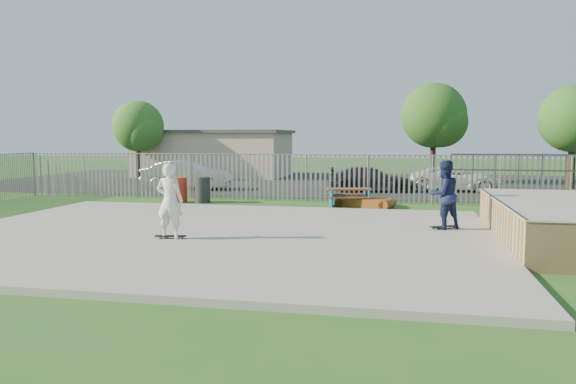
% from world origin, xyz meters
% --- Properties ---
extents(ground, '(120.00, 120.00, 0.00)m').
position_xyz_m(ground, '(0.00, 0.00, 0.00)').
color(ground, '#265F20').
rests_on(ground, ground).
extents(concrete_slab, '(15.00, 12.00, 0.15)m').
position_xyz_m(concrete_slab, '(0.00, 0.00, 0.07)').
color(concrete_slab, '#959590').
rests_on(concrete_slab, ground).
extents(fence, '(26.04, 16.02, 2.00)m').
position_xyz_m(fence, '(1.00, 4.59, 1.00)').
color(fence, gray).
rests_on(fence, ground).
extents(picnic_table, '(1.98, 1.74, 0.73)m').
position_xyz_m(picnic_table, '(2.97, 7.63, 0.37)').
color(picnic_table, brown).
rests_on(picnic_table, ground).
extents(funbox, '(2.05, 1.48, 0.37)m').
position_xyz_m(funbox, '(3.61, 7.50, 0.18)').
color(funbox, brown).
rests_on(funbox, ground).
extents(trash_bin_red, '(0.63, 0.63, 1.05)m').
position_xyz_m(trash_bin_red, '(-4.17, 7.66, 0.53)').
color(trash_bin_red, red).
rests_on(trash_bin_red, ground).
extents(trash_bin_grey, '(0.65, 0.65, 1.08)m').
position_xyz_m(trash_bin_grey, '(-3.17, 7.71, 0.54)').
color(trash_bin_grey, '#28282A').
rests_on(trash_bin_grey, ground).
extents(parking_lot, '(40.00, 18.00, 0.02)m').
position_xyz_m(parking_lot, '(0.00, 19.00, 0.01)').
color(parking_lot, black).
rests_on(parking_lot, ground).
extents(car_silver, '(4.66, 1.98, 1.49)m').
position_xyz_m(car_silver, '(-6.00, 13.03, 0.77)').
color(car_silver, silver).
rests_on(car_silver, parking_lot).
extents(car_dark, '(4.42, 2.27, 1.23)m').
position_xyz_m(car_dark, '(3.41, 13.82, 0.63)').
color(car_dark, black).
rests_on(car_dark, parking_lot).
extents(car_white, '(4.63, 2.34, 1.26)m').
position_xyz_m(car_white, '(7.62, 14.97, 0.65)').
color(car_white, silver).
rests_on(car_white, parking_lot).
extents(building, '(10.40, 6.40, 3.20)m').
position_xyz_m(building, '(-8.00, 23.00, 1.61)').
color(building, beige).
rests_on(building, ground).
extents(tree_left, '(3.29, 3.29, 5.08)m').
position_xyz_m(tree_left, '(-11.84, 19.37, 3.41)').
color(tree_left, '#3D2A18').
rests_on(tree_left, ground).
extents(tree_mid, '(3.83, 3.83, 5.91)m').
position_xyz_m(tree_mid, '(6.72, 20.07, 3.98)').
color(tree_mid, '#381F16').
rests_on(tree_mid, ground).
extents(tree_right, '(3.55, 3.55, 5.48)m').
position_xyz_m(tree_right, '(13.74, 17.74, 3.68)').
color(tree_right, '#3E2A19').
rests_on(tree_right, ground).
extents(skateboard_a, '(0.79, 0.58, 0.08)m').
position_xyz_m(skateboard_a, '(6.19, 1.92, 0.19)').
color(skateboard_a, black).
rests_on(skateboard_a, concrete_slab).
extents(skateboard_b, '(0.82, 0.31, 0.08)m').
position_xyz_m(skateboard_b, '(-0.76, -1.09, 0.19)').
color(skateboard_b, black).
rests_on(skateboard_b, concrete_slab).
extents(skater_navy, '(1.19, 1.11, 1.95)m').
position_xyz_m(skater_navy, '(6.19, 1.92, 1.12)').
color(skater_navy, '#161E46').
rests_on(skater_navy, concrete_slab).
extents(skater_white, '(0.72, 0.49, 1.95)m').
position_xyz_m(skater_white, '(-0.76, -1.09, 1.12)').
color(skater_white, white).
rests_on(skater_white, concrete_slab).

